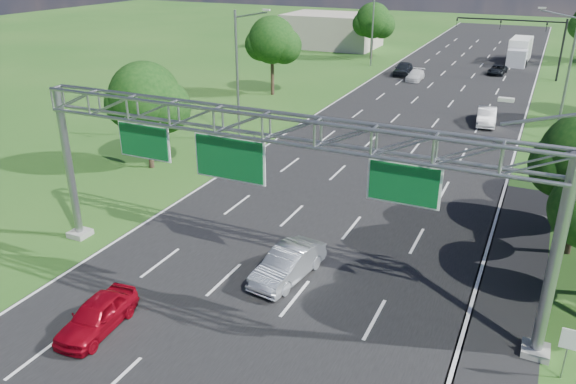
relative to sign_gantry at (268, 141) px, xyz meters
The scene contains 20 objects.
ground 19.28m from the sign_gantry, 91.05° to the left, with size 220.00×220.00×0.00m, color #1E4E17.
road 19.28m from the sign_gantry, 91.05° to the left, with size 18.00×180.00×0.02m, color black.
road_flare 12.20m from the sign_gantry, 11.47° to the left, with size 3.00×30.00×0.02m, color black.
sign_gantry is the anchor object (origin of this frame).
regulatory_sign 13.25m from the sign_gantry, ahead, with size 0.60×0.08×2.10m.
traffic_signal 53.51m from the sign_gantry, 82.32° to the left, with size 12.21×0.24×7.00m.
streetlight_l_near 21.47m from the sign_gantry, 122.87° to the left, with size 2.97×0.22×10.16m.
streetlight_l_far 54.28m from the sign_gantry, 102.38° to the left, with size 2.97×0.22×10.16m.
streetlight_r_mid 30.10m from the sign_gantry, 68.60° to the left, with size 2.97×0.22×10.16m.
tree_verge_la 17.56m from the sign_gantry, 144.84° to the left, with size 5.76×4.80×7.40m.
tree_verge_lb 36.85m from the sign_gantry, 116.19° to the left, with size 5.76×4.80×8.06m.
tree_verge_lc 59.56m from the sign_gantry, 102.86° to the left, with size 5.76×4.80×7.62m.
building_left 69.82m from the sign_gantry, 108.69° to the left, with size 14.00×10.00×5.00m, color #ADA191.
red_coupe 9.75m from the sign_gantry, 129.42° to the right, with size 1.59×3.95×1.35m, color maroon.
silver_sedan 6.23m from the sign_gantry, 63.02° to the left, with size 1.57×4.51×1.49m, color #A6ADB2.
car_queue_a 47.11m from the sign_gantry, 95.35° to the left, with size 1.65×4.05×1.17m, color silver.
car_queue_b 54.81m from the sign_gantry, 85.81° to the left, with size 1.82×3.94×1.10m, color black.
car_queue_c 49.79m from the sign_gantry, 97.53° to the left, with size 1.81×4.51×1.54m, color black.
car_queue_d 32.03m from the sign_gantry, 79.88° to the left, with size 1.54×4.42×1.46m, color silver.
box_truck 64.01m from the sign_gantry, 84.91° to the left, with size 2.72×8.52×3.19m.
Camera 1 is at (10.26, -7.34, 13.96)m, focal length 35.00 mm.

